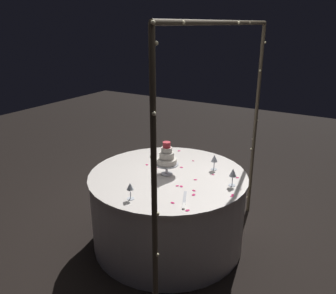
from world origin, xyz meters
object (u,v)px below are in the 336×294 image
Objects in this scene: wine_glass_0 at (233,173)px; main_table at (168,208)px; wine_glass_1 at (214,159)px; cake_knife at (184,201)px; wine_glass_2 at (130,187)px; tiered_cake at (167,158)px; decorative_arch at (221,115)px.

main_table is at bearing -82.20° from wine_glass_0.
main_table is 9.68× the size of wine_glass_1.
wine_glass_1 reaches higher than cake_knife.
cake_knife is (-0.19, 0.39, -0.10)m from wine_glass_2.
wine_glass_2 is at bearing -20.63° from wine_glass_1.
tiered_cake is at bearing -49.82° from main_table.
decorative_arch reaches higher than cake_knife.
main_table is 0.66m from wine_glass_1.
main_table is 9.27× the size of wine_glass_0.
main_table is 10.37× the size of wine_glass_2.
wine_glass_0 is (-0.08, 0.60, 0.48)m from main_table.
cake_knife is at bearing 46.13° from tiered_cake.
tiered_cake is 0.62m from wine_glass_0.
tiered_cake is 0.57m from cake_knife.
wine_glass_1 is at bearing 159.37° from wine_glass_2.
wine_glass_1 is 1.07× the size of wine_glass_2.
wine_glass_1 reaches higher than main_table.
decorative_arch is at bearing -51.45° from wine_glass_0.
decorative_arch is 14.53× the size of wine_glass_2.
main_table is at bearing 178.99° from wine_glass_2.
cake_knife is at bearing -16.90° from decorative_arch.
wine_glass_2 is (0.89, -0.34, -0.01)m from wine_glass_1.
main_table is at bearing -90.13° from decorative_arch.
wine_glass_1 is 0.72m from cake_knife.
wine_glass_1 reaches higher than wine_glass_2.
cake_knife is (0.47, -0.22, -0.11)m from wine_glass_0.
decorative_arch is 0.64m from wine_glass_1.
decorative_arch is 13.56× the size of wine_glass_1.
decorative_arch is at bearing 28.12° from wine_glass_1.
decorative_arch is 0.93m from wine_glass_2.
cake_knife is (0.38, -0.12, -0.64)m from decorative_arch.
cake_knife is at bearing 4.55° from wine_glass_1.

